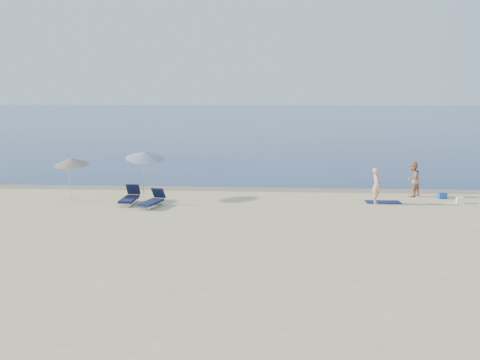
# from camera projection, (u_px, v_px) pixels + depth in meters

# --- Properties ---
(ground) EXTENTS (160.00, 160.00, 0.00)m
(ground) POSITION_uv_depth(u_px,v_px,m) (342.00, 346.00, 12.45)
(ground) COLOR beige
(ground) RESTS_ON ground
(sea) EXTENTS (240.00, 160.00, 0.01)m
(sea) POSITION_uv_depth(u_px,v_px,m) (290.00, 117.00, 111.05)
(sea) COLOR navy
(sea) RESTS_ON ground
(wet_sand_strip) EXTENTS (240.00, 1.60, 0.00)m
(wet_sand_strip) POSITION_uv_depth(u_px,v_px,m) (306.00, 190.00, 31.58)
(wet_sand_strip) COLOR #847254
(wet_sand_strip) RESTS_ON ground
(person_left) EXTENTS (0.42, 0.62, 1.68)m
(person_left) POSITION_uv_depth(u_px,v_px,m) (376.00, 186.00, 27.63)
(person_left) COLOR #DFA27D
(person_left) RESTS_ON ground
(person_right) EXTENTS (1.04, 1.06, 1.72)m
(person_right) POSITION_uv_depth(u_px,v_px,m) (413.00, 179.00, 29.48)
(person_right) COLOR tan
(person_right) RESTS_ON ground
(beach_towel) EXTENTS (1.63, 0.95, 0.03)m
(beach_towel) POSITION_uv_depth(u_px,v_px,m) (383.00, 202.00, 28.07)
(beach_towel) COLOR #0E1747
(beach_towel) RESTS_ON ground
(white_bag) EXTENTS (0.36, 0.31, 0.29)m
(white_bag) POSITION_uv_depth(u_px,v_px,m) (460.00, 200.00, 27.80)
(white_bag) COLOR white
(white_bag) RESTS_ON ground
(blue_cooler) EXTENTS (0.47, 0.38, 0.29)m
(blue_cooler) POSITION_uv_depth(u_px,v_px,m) (442.00, 195.00, 29.05)
(blue_cooler) COLOR #1D4D9F
(blue_cooler) RESTS_ON ground
(umbrella_near) EXTENTS (2.45, 2.46, 2.50)m
(umbrella_near) POSITION_uv_depth(u_px,v_px,m) (145.00, 155.00, 28.80)
(umbrella_near) COLOR silver
(umbrella_near) RESTS_ON ground
(umbrella_far) EXTENTS (1.73, 1.76, 2.21)m
(umbrella_far) POSITION_uv_depth(u_px,v_px,m) (71.00, 162.00, 28.05)
(umbrella_far) COLOR silver
(umbrella_far) RESTS_ON ground
(lounger_left) EXTENTS (0.62, 1.88, 0.83)m
(lounger_left) POSITION_uv_depth(u_px,v_px,m) (130.00, 197.00, 27.69)
(lounger_left) COLOR #15193B
(lounger_left) RESTS_ON ground
(lounger_right) EXTENTS (0.98, 1.85, 0.78)m
(lounger_right) POSITION_uv_depth(u_px,v_px,m) (152.00, 201.00, 26.98)
(lounger_right) COLOR #151D3A
(lounger_right) RESTS_ON ground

